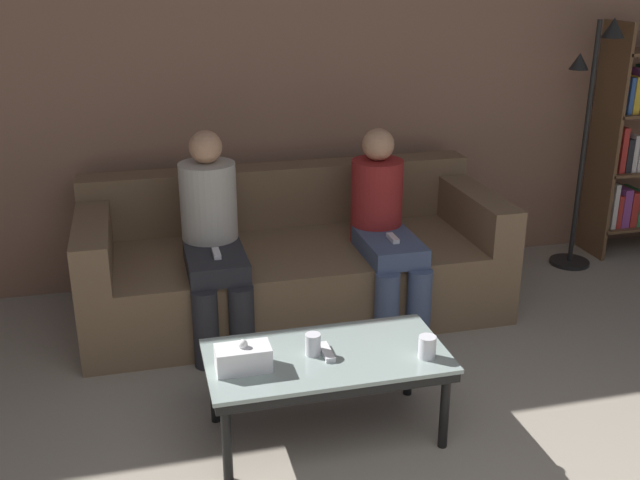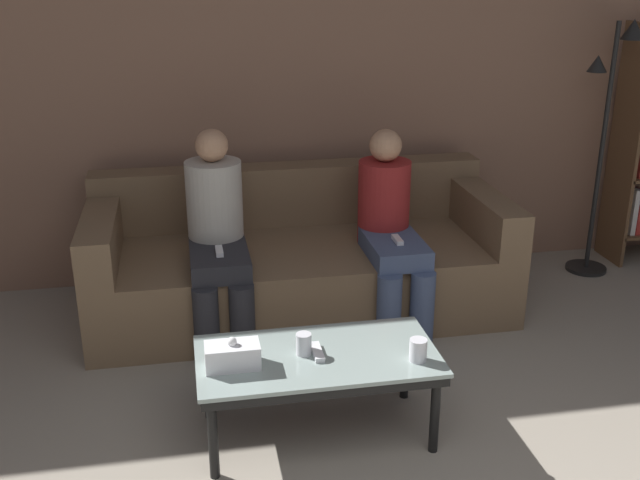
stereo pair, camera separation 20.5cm
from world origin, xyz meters
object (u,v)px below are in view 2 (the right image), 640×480
object	(u,v)px
couch	(299,261)
cup_near_left	(418,350)
cup_near_right	(304,344)
seated_person_mid_left	(390,226)
coffee_table	(317,363)
game_remote	(317,352)
seated_person_left_end	(217,232)
standing_lamp	(607,123)
tissue_box	(233,355)

from	to	relation	value
couch	cup_near_left	distance (m)	1.44
cup_near_right	cup_near_left	bearing A→B (deg)	-17.11
seated_person_mid_left	coffee_table	bearing A→B (deg)	-120.02
coffee_table	game_remote	xyz separation A→B (m)	(0.00, 0.00, 0.05)
cup_near_right	seated_person_left_end	distance (m)	1.09
couch	seated_person_left_end	world-z (taller)	seated_person_left_end
couch	game_remote	xyz separation A→B (m)	(-0.13, -1.28, 0.12)
seated_person_left_end	couch	bearing A→B (deg)	25.69
couch	cup_near_left	bearing A→B (deg)	-79.19
coffee_table	couch	bearing A→B (deg)	84.32
coffee_table	seated_person_left_end	size ratio (longest dim) A/B	0.91
game_remote	standing_lamp	xyz separation A→B (m)	(2.10, 1.47, 0.58)
game_remote	couch	bearing A→B (deg)	84.32
standing_lamp	seated_person_mid_left	xyz separation A→B (m)	(-1.50, -0.43, -0.42)
seated_person_left_end	cup_near_right	bearing A→B (deg)	-74.42
couch	coffee_table	size ratio (longest dim) A/B	2.33
game_remote	tissue_box	bearing A→B (deg)	-173.93
cup_near_left	cup_near_right	world-z (taller)	cup_near_left
tissue_box	standing_lamp	world-z (taller)	standing_lamp
tissue_box	standing_lamp	xyz separation A→B (m)	(2.45, 1.51, 0.54)
cup_near_right	tissue_box	distance (m)	0.30
game_remote	standing_lamp	world-z (taller)	standing_lamp
cup_near_right	seated_person_left_end	bearing A→B (deg)	105.58
game_remote	seated_person_mid_left	size ratio (longest dim) A/B	0.14
tissue_box	coffee_table	bearing A→B (deg)	6.07
tissue_box	seated_person_mid_left	world-z (taller)	seated_person_mid_left
cup_near_left	standing_lamp	world-z (taller)	standing_lamp
couch	cup_near_right	size ratio (longest dim) A/B	25.24
cup_near_left	tissue_box	bearing A→B (deg)	173.21
couch	seated_person_left_end	distance (m)	0.60
couch	game_remote	size ratio (longest dim) A/B	15.63
couch	cup_near_right	world-z (taller)	couch
tissue_box	seated_person_mid_left	xyz separation A→B (m)	(0.95, 1.07, 0.11)
cup_near_left	seated_person_left_end	bearing A→B (deg)	122.13
cup_near_left	seated_person_left_end	distance (m)	1.40
coffee_table	seated_person_left_end	distance (m)	1.13
cup_near_left	cup_near_right	xyz separation A→B (m)	(-0.45, 0.14, -0.00)
standing_lamp	seated_person_mid_left	world-z (taller)	standing_lamp
game_remote	seated_person_left_end	distance (m)	1.12
game_remote	standing_lamp	distance (m)	2.62
couch	seated_person_left_end	bearing A→B (deg)	-154.31
tissue_box	seated_person_left_end	bearing A→B (deg)	89.55
coffee_table	cup_near_right	world-z (taller)	cup_near_right
standing_lamp	coffee_table	bearing A→B (deg)	-144.97
coffee_table	game_remote	bearing A→B (deg)	90.00
game_remote	seated_person_mid_left	world-z (taller)	seated_person_mid_left
cup_near_right	standing_lamp	distance (m)	2.65
coffee_table	cup_near_left	bearing A→B (deg)	-17.77
cup_near_left	tissue_box	size ratio (longest dim) A/B	0.43
cup_near_left	cup_near_right	distance (m)	0.47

